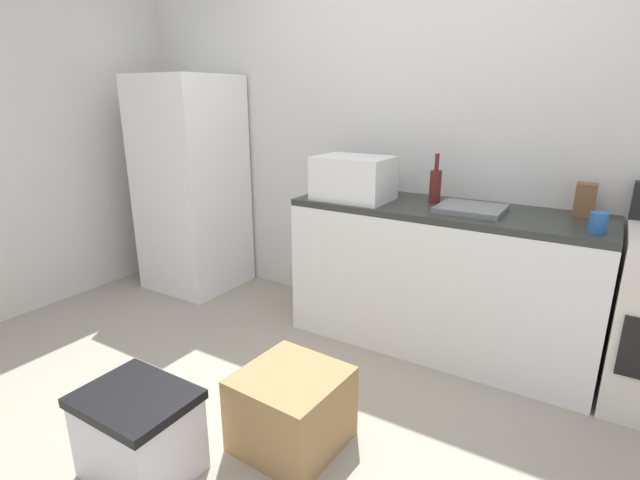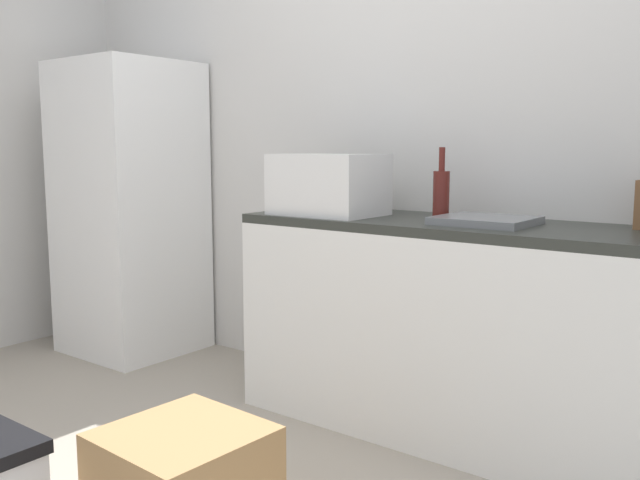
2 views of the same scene
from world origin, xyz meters
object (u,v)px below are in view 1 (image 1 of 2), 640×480
storage_bin (139,433)px  knife_block (585,200)px  coffee_mug (598,223)px  refrigerator (192,185)px  wine_bottle (435,185)px  microwave (354,178)px  cardboard_box_large (291,409)px

storage_bin → knife_block: bearing=53.5°
coffee_mug → storage_bin: size_ratio=0.22×
refrigerator → knife_block: size_ratio=9.34×
coffee_mug → wine_bottle: bearing=165.2°
microwave → knife_block: 1.30m
wine_bottle → coffee_mug: 0.91m
microwave → storage_bin: microwave is taller
knife_block → cardboard_box_large: 1.89m
knife_block → cardboard_box_large: knife_block is taller
knife_block → cardboard_box_large: size_ratio=0.41×
refrigerator → cardboard_box_large: refrigerator is taller
wine_bottle → knife_block: size_ratio=1.67×
wine_bottle → knife_block: (0.80, 0.11, -0.02)m
microwave → coffee_mug: microwave is taller
cardboard_box_large → storage_bin: bearing=-132.5°
knife_block → storage_bin: (-1.40, -1.89, -0.80)m
wine_bottle → storage_bin: size_ratio=0.65×
microwave → wine_bottle: bearing=20.0°
refrigerator → wine_bottle: refrigerator is taller
refrigerator → microwave: (1.49, -0.05, 0.19)m
refrigerator → microwave: bearing=-1.8°
refrigerator → knife_block: refrigerator is taller
cardboard_box_large → storage_bin: 0.65m
wine_bottle → storage_bin: wine_bottle is taller
coffee_mug → knife_block: knife_block is taller
microwave → knife_block: microwave is taller
refrigerator → cardboard_box_large: size_ratio=3.79×
refrigerator → microwave: size_ratio=3.65×
microwave → cardboard_box_large: microwave is taller
microwave → wine_bottle: (0.47, 0.17, -0.03)m
wine_bottle → coffee_mug: bearing=-14.8°
coffee_mug → storage_bin: (-1.48, -1.55, -0.76)m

